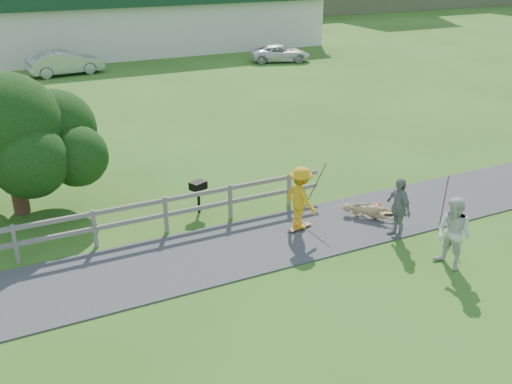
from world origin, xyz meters
The scene contains 17 objects.
ground centered at (0.00, 0.00, 0.00)m, with size 260.00×260.00×0.00m, color #345A19.
path centered at (0.00, 1.50, 0.02)m, with size 34.00×3.00×0.04m, color #343437.
fence centered at (-4.62, 3.30, 0.72)m, with size 15.05×0.10×1.10m.
strip_mall centered at (4.00, 34.94, 2.58)m, with size 32.50×10.75×5.10m.
skater_rider centered at (1.49, 1.74, 0.92)m, with size 1.19×0.68×1.84m, color gold.
skater_fallen centered at (3.68, 1.45, 0.28)m, with size 1.52×0.36×0.55m, color tan.
spectator_a centered at (3.86, -1.75, 0.96)m, with size 0.93×0.72×1.91m, color silver.
spectator_b centered at (3.74, 0.21, 0.88)m, with size 1.03×0.43×1.76m, color gray.
car_silver centered at (-0.98, 27.16, 0.76)m, with size 1.62×4.64×1.53m, color #A3A5AA.
car_white centered at (13.48, 25.18, 0.58)m, with size 1.93×4.19×1.16m, color white.
tree centered at (-5.59, 6.52, 1.84)m, with size 5.14×5.14×3.68m, color black, non-canonical shape.
bbq centered at (-0.69, 4.15, 0.51)m, with size 0.47×0.36×1.01m, color black, non-canonical shape.
longboard_rider centered at (1.49, 1.74, 0.04)m, with size 0.81×0.20×0.09m, color olive, non-canonical shape.
longboard_fallen centered at (4.48, 1.35, 0.05)m, with size 0.93×0.23×0.10m, color olive, non-canonical shape.
helmet centered at (4.28, 1.80, 0.14)m, with size 0.27×0.27×0.27m, color #BD2707.
pole_rider centered at (2.09, 2.14, 0.99)m, with size 0.03×0.03×1.98m, color #563222.
pole_spec_left centered at (5.11, -0.09, 0.85)m, with size 0.03×0.03×1.70m, color #563222.
Camera 1 is at (-6.12, -10.92, 7.54)m, focal length 40.00 mm.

